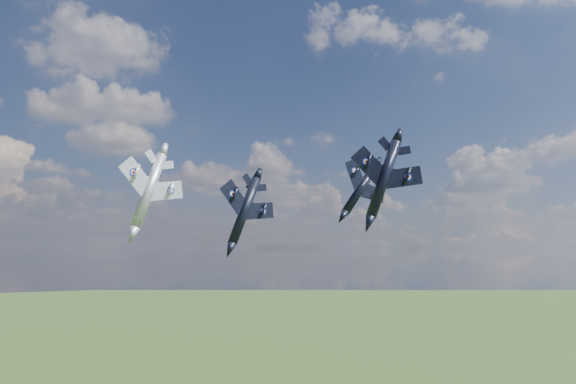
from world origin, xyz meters
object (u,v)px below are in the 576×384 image
jet_lead_navy (245,210)px  jet_right_navy (384,178)px  jet_left_silver (149,190)px  jet_high_navy (361,188)px

jet_lead_navy → jet_right_navy: size_ratio=1.00×
jet_lead_navy → jet_left_silver: 14.86m
jet_lead_navy → jet_left_silver: bearing=170.5°
jet_high_navy → jet_left_silver: size_ratio=1.03×
jet_right_navy → jet_high_navy: 26.51m
jet_right_navy → jet_left_silver: (-27.69, 18.15, -1.28)m
jet_right_navy → jet_lead_navy: bearing=150.5°
jet_right_navy → jet_high_navy: (12.37, 23.40, 1.49)m
jet_lead_navy → jet_high_navy: size_ratio=0.94×
jet_left_silver → jet_lead_navy: bearing=-14.8°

